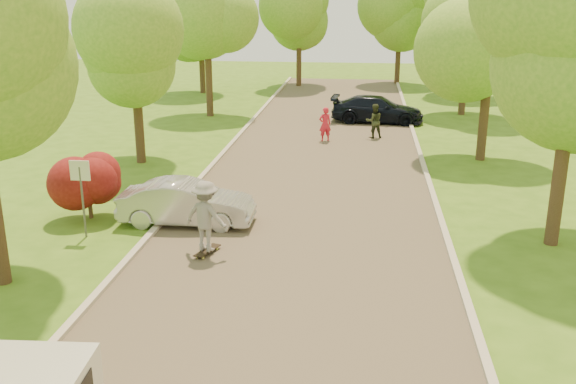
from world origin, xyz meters
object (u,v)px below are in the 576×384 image
at_px(street_sign, 81,183).
at_px(longboard, 207,251).
at_px(dark_sedan, 377,109).
at_px(skateboarder, 206,216).
at_px(silver_sedan, 187,203).
at_px(person_striped, 325,124).
at_px(person_olive, 374,121).

relative_size(street_sign, longboard, 2.22).
distance_m(dark_sedan, skateboarder, 18.59).
relative_size(silver_sedan, longboard, 3.97).
bearing_deg(street_sign, skateboarder, -12.58).
bearing_deg(longboard, silver_sedan, -44.01).
bearing_deg(person_striped, street_sign, 42.79).
xyz_separation_m(silver_sedan, dark_sedan, (5.67, 15.87, 0.04)).
height_order(silver_sedan, person_striped, person_striped).
bearing_deg(person_olive, dark_sedan, -107.34).
height_order(street_sign, skateboarder, street_sign).
xyz_separation_m(longboard, person_olive, (4.36, 14.29, 0.69)).
bearing_deg(dark_sedan, street_sign, 158.40).
bearing_deg(street_sign, person_olive, 59.42).
bearing_deg(skateboarder, longboard, -44.73).
relative_size(dark_sedan, skateboarder, 2.54).
bearing_deg(person_olive, person_striped, 8.29).
distance_m(longboard, person_striped, 13.57).
distance_m(longboard, person_olive, 14.96).
xyz_separation_m(skateboarder, person_olive, (4.36, 14.29, -0.25)).
bearing_deg(street_sign, silver_sedan, 28.37).
height_order(person_striped, person_olive, person_olive).
bearing_deg(person_olive, street_sign, 45.08).
xyz_separation_m(street_sign, skateboarder, (3.61, -0.81, -0.52)).
xyz_separation_m(longboard, skateboarder, (0.00, -0.00, 0.94)).
height_order(skateboarder, person_striped, skateboarder).
height_order(street_sign, person_striped, street_sign).
xyz_separation_m(longboard, person_striped, (2.17, 13.38, 0.67)).
relative_size(longboard, person_olive, 0.62).
xyz_separation_m(silver_sedan, skateboarder, (1.11, -2.16, 0.40)).
relative_size(street_sign, person_olive, 1.38).
bearing_deg(person_olive, longboard, 58.71).
height_order(longboard, person_olive, person_olive).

